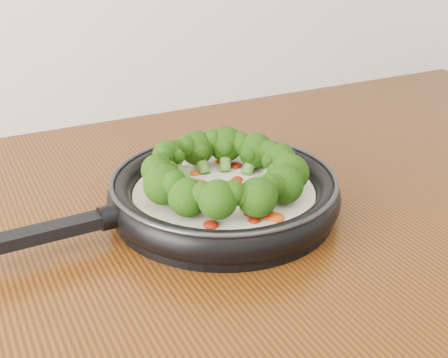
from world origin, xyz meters
name	(u,v)px	position (x,y,z in m)	size (l,w,h in m)	color
skillet	(223,188)	(-0.03, 1.06, 0.94)	(0.50, 0.33, 0.09)	black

